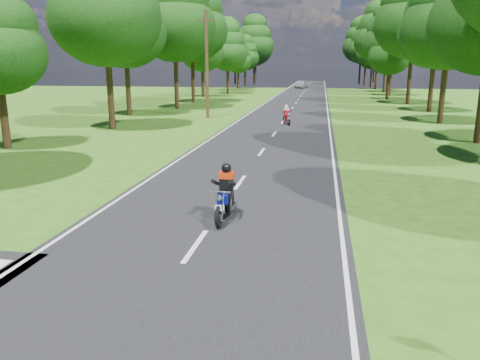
# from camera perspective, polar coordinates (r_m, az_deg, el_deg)

# --- Properties ---
(ground) EXTENTS (160.00, 160.00, 0.00)m
(ground) POSITION_cam_1_polar(r_m,az_deg,el_deg) (9.00, -8.84, -12.71)
(ground) COLOR #2D5313
(ground) RESTS_ON ground
(main_road) EXTENTS (7.00, 140.00, 0.02)m
(main_road) POSITION_cam_1_polar(r_m,az_deg,el_deg) (57.81, 7.17, 9.74)
(main_road) COLOR black
(main_road) RESTS_ON ground
(road_markings) EXTENTS (7.40, 140.00, 0.01)m
(road_markings) POSITION_cam_1_polar(r_m,az_deg,el_deg) (55.95, 6.93, 9.63)
(road_markings) COLOR silver
(road_markings) RESTS_ON main_road
(treeline) EXTENTS (40.00, 115.35, 14.78)m
(treeline) POSITION_cam_1_polar(r_m,az_deg,el_deg) (67.82, 9.08, 17.23)
(treeline) COLOR black
(treeline) RESTS_ON ground
(telegraph_pole) EXTENTS (1.20, 0.26, 8.00)m
(telegraph_pole) POSITION_cam_1_polar(r_m,az_deg,el_deg) (36.65, -4.07, 13.88)
(telegraph_pole) COLOR #382616
(telegraph_pole) RESTS_ON ground
(rider_near_blue) EXTENTS (0.60, 1.77, 1.47)m
(rider_near_blue) POSITION_cam_1_polar(r_m,az_deg,el_deg) (12.31, -1.85, -1.46)
(rider_near_blue) COLOR navy
(rider_near_blue) RESTS_ON main_road
(rider_far_red) EXTENTS (1.00, 1.71, 1.35)m
(rider_far_red) POSITION_cam_1_polar(r_m,az_deg,el_deg) (32.64, 5.71, 7.93)
(rider_far_red) COLOR #B70E20
(rider_far_red) RESTS_ON main_road
(distant_car) EXTENTS (2.74, 4.49, 1.43)m
(distant_car) POSITION_cam_1_polar(r_m,az_deg,el_deg) (86.36, 7.52, 11.51)
(distant_car) COLOR #BABDC2
(distant_car) RESTS_ON main_road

